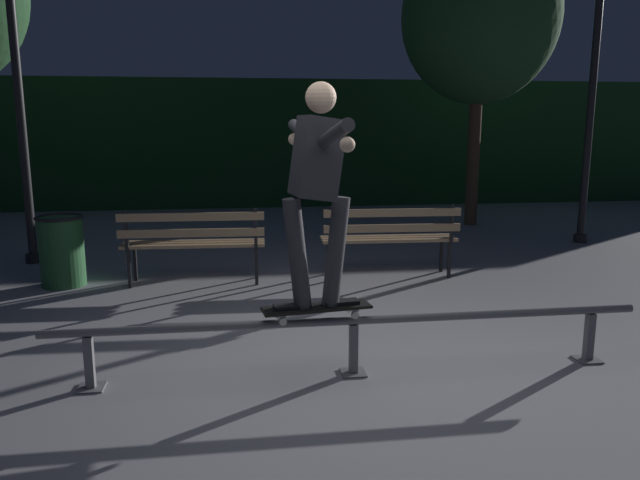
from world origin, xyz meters
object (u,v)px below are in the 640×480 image
(skateboarder, at_px, (317,177))
(trash_can, at_px, (62,250))
(park_bench_leftmost, at_px, (193,238))
(skateboard, at_px, (317,308))
(lamp_post_right, at_px, (593,77))
(tree_far_right, at_px, (480,17))
(grind_rail, at_px, (354,329))
(park_bench_left_center, at_px, (390,233))
(lamp_post_left, at_px, (16,69))

(skateboarder, relative_size, trash_can, 1.95)
(park_bench_leftmost, relative_size, trash_can, 2.02)
(skateboard, relative_size, lamp_post_right, 0.21)
(park_bench_leftmost, distance_m, trash_can, 1.48)
(park_bench_leftmost, xyz_separation_m, tree_far_right, (4.72, 3.60, 3.07))
(grind_rail, bearing_deg, trash_can, 133.96)
(skateboard, bearing_deg, park_bench_leftmost, 111.03)
(skateboarder, height_order, park_bench_left_center, skateboarder)
(park_bench_leftmost, distance_m, lamp_post_right, 6.32)
(lamp_post_right, height_order, trash_can, lamp_post_right)
(park_bench_left_center, xyz_separation_m, lamp_post_left, (-4.46, 1.43, 1.94))
(skateboarder, xyz_separation_m, tree_far_right, (3.67, 6.31, 2.16))
(park_bench_left_center, distance_m, lamp_post_right, 4.35)
(tree_far_right, height_order, trash_can, tree_far_right)
(skateboarder, xyz_separation_m, park_bench_left_center, (1.23, 2.71, -0.91))
(tree_far_right, xyz_separation_m, lamp_post_left, (-6.90, -2.17, -1.13))
(grind_rail, height_order, lamp_post_right, lamp_post_right)
(skateboard, relative_size, park_bench_leftmost, 0.50)
(tree_far_right, bearing_deg, park_bench_left_center, -124.18)
(park_bench_leftmost, xyz_separation_m, trash_can, (-1.47, 0.17, -0.12))
(lamp_post_left, bearing_deg, park_bench_left_center, -17.79)
(skateboard, distance_m, lamp_post_left, 5.61)
(tree_far_right, height_order, lamp_post_right, tree_far_right)
(skateboard, distance_m, park_bench_left_center, 2.98)
(skateboarder, height_order, park_bench_leftmost, skateboarder)
(grind_rail, bearing_deg, park_bench_left_center, 70.45)
(tree_far_right, bearing_deg, lamp_post_left, -162.57)
(skateboard, distance_m, lamp_post_right, 6.78)
(park_bench_leftmost, bearing_deg, grind_rail, -64.18)
(skateboarder, distance_m, trash_can, 3.96)
(grind_rail, bearing_deg, lamp_post_right, 45.04)
(grind_rail, height_order, trash_can, trash_can)
(lamp_post_right, xyz_separation_m, lamp_post_left, (-7.94, -0.31, 0.00))
(skateboarder, height_order, lamp_post_right, lamp_post_right)
(tree_far_right, relative_size, lamp_post_left, 1.31)
(grind_rail, xyz_separation_m, lamp_post_right, (4.45, 4.45, 2.14))
(grind_rail, bearing_deg, park_bench_leftmost, 115.82)
(grind_rail, relative_size, trash_can, 5.43)
(park_bench_leftmost, relative_size, lamp_post_left, 0.41)
(lamp_post_right, bearing_deg, park_bench_left_center, -153.44)
(grind_rail, height_order, park_bench_left_center, park_bench_left_center)
(grind_rail, relative_size, lamp_post_left, 1.11)
(skateboarder, bearing_deg, park_bench_leftmost, 111.09)
(skateboard, xyz_separation_m, park_bench_leftmost, (-1.04, 2.71, 0.03))
(park_bench_leftmost, xyz_separation_m, park_bench_left_center, (2.27, 0.00, 0.00))
(grind_rail, height_order, skateboard, skateboard)
(grind_rail, distance_m, tree_far_right, 7.88)
(park_bench_leftmost, relative_size, tree_far_right, 0.32)
(lamp_post_right, relative_size, trash_can, 4.88)
(skateboarder, height_order, trash_can, skateboarder)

